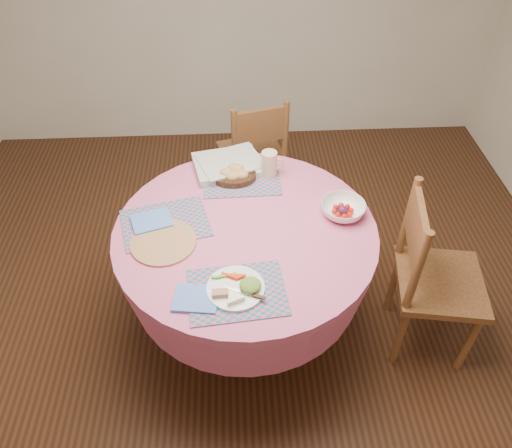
{
  "coord_description": "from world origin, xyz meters",
  "views": [
    {
      "loc": [
        -0.04,
        -1.69,
        2.35
      ],
      "look_at": [
        0.05,
        0.0,
        0.78
      ],
      "focal_mm": 35.0,
      "sensor_mm": 36.0,
      "label": 1
    }
  ],
  "objects_px": {
    "chair_back": "(254,153)",
    "latte_mug": "(270,164)",
    "dinner_plate": "(238,288)",
    "fruit_bowl": "(343,209)",
    "wicker_trivet": "(163,242)",
    "bread_bowl": "(234,174)",
    "chair_right": "(431,276)",
    "dining_table": "(246,258)"
  },
  "relations": [
    {
      "from": "dinner_plate",
      "to": "bread_bowl",
      "type": "xyz_separation_m",
      "value": [
        0.0,
        0.75,
        0.01
      ]
    },
    {
      "from": "bread_bowl",
      "to": "chair_right",
      "type": "bearing_deg",
      "value": -27.4
    },
    {
      "from": "chair_right",
      "to": "wicker_trivet",
      "type": "relative_size",
      "value": 3.16
    },
    {
      "from": "chair_right",
      "to": "fruit_bowl",
      "type": "bearing_deg",
      "value": 76.0
    },
    {
      "from": "chair_right",
      "to": "chair_back",
      "type": "bearing_deg",
      "value": 44.84
    },
    {
      "from": "chair_back",
      "to": "latte_mug",
      "type": "height_order",
      "value": "latte_mug"
    },
    {
      "from": "chair_right",
      "to": "fruit_bowl",
      "type": "xyz_separation_m",
      "value": [
        -0.44,
        0.19,
        0.29
      ]
    },
    {
      "from": "bread_bowl",
      "to": "latte_mug",
      "type": "bearing_deg",
      "value": 6.97
    },
    {
      "from": "chair_back",
      "to": "bread_bowl",
      "type": "relative_size",
      "value": 3.79
    },
    {
      "from": "chair_back",
      "to": "fruit_bowl",
      "type": "bearing_deg",
      "value": 96.88
    },
    {
      "from": "dining_table",
      "to": "chair_right",
      "type": "relative_size",
      "value": 1.31
    },
    {
      "from": "dining_table",
      "to": "chair_back",
      "type": "bearing_deg",
      "value": 84.74
    },
    {
      "from": "chair_back",
      "to": "bread_bowl",
      "type": "bearing_deg",
      "value": 63.7
    },
    {
      "from": "chair_right",
      "to": "dinner_plate",
      "type": "height_order",
      "value": "chair_right"
    },
    {
      "from": "wicker_trivet",
      "to": "bread_bowl",
      "type": "relative_size",
      "value": 1.3
    },
    {
      "from": "bread_bowl",
      "to": "wicker_trivet",
      "type": "bearing_deg",
      "value": -126.21
    },
    {
      "from": "wicker_trivet",
      "to": "latte_mug",
      "type": "relative_size",
      "value": 2.13
    },
    {
      "from": "latte_mug",
      "to": "bread_bowl",
      "type": "bearing_deg",
      "value": -173.03
    },
    {
      "from": "chair_right",
      "to": "dinner_plate",
      "type": "bearing_deg",
      "value": 114.79
    },
    {
      "from": "dinner_plate",
      "to": "wicker_trivet",
      "type": "bearing_deg",
      "value": 137.71
    },
    {
      "from": "fruit_bowl",
      "to": "latte_mug",
      "type": "bearing_deg",
      "value": 135.37
    },
    {
      "from": "chair_back",
      "to": "dinner_plate",
      "type": "distance_m",
      "value": 1.45
    },
    {
      "from": "latte_mug",
      "to": "fruit_bowl",
      "type": "bearing_deg",
      "value": -44.63
    },
    {
      "from": "dining_table",
      "to": "fruit_bowl",
      "type": "xyz_separation_m",
      "value": [
        0.47,
        0.08,
        0.23
      ]
    },
    {
      "from": "dinner_plate",
      "to": "latte_mug",
      "type": "bearing_deg",
      "value": 76.35
    },
    {
      "from": "dining_table",
      "to": "latte_mug",
      "type": "height_order",
      "value": "latte_mug"
    },
    {
      "from": "bread_bowl",
      "to": "latte_mug",
      "type": "xyz_separation_m",
      "value": [
        0.19,
        0.02,
        0.04
      ]
    },
    {
      "from": "dinner_plate",
      "to": "dining_table",
      "type": "bearing_deg",
      "value": 83.02
    },
    {
      "from": "chair_right",
      "to": "latte_mug",
      "type": "bearing_deg",
      "value": 65.7
    },
    {
      "from": "chair_back",
      "to": "wicker_trivet",
      "type": "distance_m",
      "value": 1.24
    },
    {
      "from": "chair_back",
      "to": "fruit_bowl",
      "type": "distance_m",
      "value": 1.08
    },
    {
      "from": "chair_back",
      "to": "bread_bowl",
      "type": "xyz_separation_m",
      "value": [
        -0.14,
        -0.66,
        0.33
      ]
    },
    {
      "from": "latte_mug",
      "to": "chair_back",
      "type": "bearing_deg",
      "value": 94.19
    },
    {
      "from": "chair_back",
      "to": "bread_bowl",
      "type": "distance_m",
      "value": 0.75
    },
    {
      "from": "chair_right",
      "to": "chair_back",
      "type": "height_order",
      "value": "chair_right"
    },
    {
      "from": "chair_right",
      "to": "fruit_bowl",
      "type": "relative_size",
      "value": 4.26
    },
    {
      "from": "chair_right",
      "to": "wicker_trivet",
      "type": "distance_m",
      "value": 1.31
    },
    {
      "from": "latte_mug",
      "to": "fruit_bowl",
      "type": "distance_m",
      "value": 0.46
    },
    {
      "from": "dinner_plate",
      "to": "fruit_bowl",
      "type": "distance_m",
      "value": 0.68
    },
    {
      "from": "dining_table",
      "to": "dinner_plate",
      "type": "xyz_separation_m",
      "value": [
        -0.05,
        -0.37,
        0.22
      ]
    },
    {
      "from": "dining_table",
      "to": "wicker_trivet",
      "type": "distance_m",
      "value": 0.43
    },
    {
      "from": "dining_table",
      "to": "latte_mug",
      "type": "xyz_separation_m",
      "value": [
        0.14,
        0.4,
        0.27
      ]
    }
  ]
}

